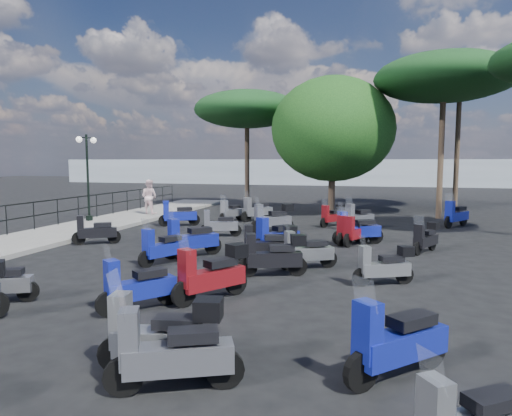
% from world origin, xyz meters
% --- Properties ---
extents(ground, '(120.00, 120.00, 0.00)m').
position_xyz_m(ground, '(0.00, 0.00, 0.00)').
color(ground, black).
rests_on(ground, ground).
extents(sidewalk, '(3.00, 30.00, 0.15)m').
position_xyz_m(sidewalk, '(-6.50, 3.00, 0.07)').
color(sidewalk, slate).
rests_on(sidewalk, ground).
extents(railing, '(0.04, 26.04, 1.10)m').
position_xyz_m(railing, '(-7.80, 2.80, 0.90)').
color(railing, black).
rests_on(railing, sidewalk).
extents(lamp_post_2, '(0.39, 1.13, 3.86)m').
position_xyz_m(lamp_post_2, '(-7.41, 6.45, 2.35)').
color(lamp_post_2, black).
rests_on(lamp_post_2, sidewalk).
extents(pedestrian_far, '(0.93, 0.77, 1.75)m').
position_xyz_m(pedestrian_far, '(-6.03, 9.49, 1.02)').
color(pedestrian_far, beige).
rests_on(pedestrian_far, sidewalk).
extents(scooter_3, '(1.42, 0.95, 1.28)m').
position_xyz_m(scooter_3, '(-4.06, 2.05, 0.44)').
color(scooter_3, black).
rests_on(scooter_3, ground).
extents(scooter_4, '(1.65, 1.01, 1.44)m').
position_xyz_m(scooter_4, '(-3.19, 6.80, 0.50)').
color(scooter_4, black).
rests_on(scooter_4, ground).
extents(scooter_5, '(0.81, 1.56, 1.31)m').
position_xyz_m(scooter_5, '(-1.44, 8.84, 0.45)').
color(scooter_5, black).
rests_on(scooter_5, ground).
extents(scooter_8, '(0.90, 1.52, 1.32)m').
position_xyz_m(scooter_8, '(-0.43, -0.11, 0.46)').
color(scooter_8, black).
rests_on(scooter_8, ground).
extents(scooter_9, '(1.38, 1.44, 1.49)m').
position_xyz_m(scooter_9, '(-0.08, 1.01, 0.52)').
color(scooter_9, black).
rests_on(scooter_9, ground).
extents(scooter_10, '(1.55, 1.32, 1.48)m').
position_xyz_m(scooter_10, '(1.21, 6.09, 0.56)').
color(scooter_10, black).
rests_on(scooter_10, ground).
extents(scooter_11, '(1.25, 1.48, 1.45)m').
position_xyz_m(scooter_11, '(-0.31, 9.30, 0.50)').
color(scooter_11, black).
rests_on(scooter_11, ground).
extents(scooter_12, '(1.74, 0.62, 1.39)m').
position_xyz_m(scooter_12, '(2.56, -6.02, 0.52)').
color(scooter_12, black).
rests_on(scooter_12, ground).
extents(scooter_13, '(1.18, 1.59, 1.45)m').
position_xyz_m(scooter_13, '(2.03, -2.80, 0.55)').
color(scooter_13, black).
rests_on(scooter_13, ground).
extents(scooter_14, '(1.12, 1.38, 1.33)m').
position_xyz_m(scooter_14, '(0.90, -3.80, 0.46)').
color(scooter_14, black).
rests_on(scooter_14, ground).
extents(scooter_15, '(1.25, 1.49, 1.46)m').
position_xyz_m(scooter_15, '(2.22, 2.25, 0.51)').
color(scooter_15, black).
rests_on(scooter_15, ground).
extents(scooter_16, '(1.56, 0.70, 1.27)m').
position_xyz_m(scooter_16, '(-0.52, 4.71, 0.44)').
color(scooter_16, black).
rests_on(scooter_16, ground).
extents(scooter_17, '(0.97, 1.35, 1.22)m').
position_xyz_m(scooter_17, '(3.33, 8.51, 0.46)').
color(scooter_17, black).
rests_on(scooter_17, ground).
extents(scooter_18, '(1.61, 0.90, 1.37)m').
position_xyz_m(scooter_18, '(2.88, -6.43, 0.48)').
color(scooter_18, black).
rests_on(scooter_18, ground).
extents(scooter_20, '(1.66, 0.82, 1.37)m').
position_xyz_m(scooter_20, '(2.80, -0.58, 0.52)').
color(scooter_20, black).
rests_on(scooter_20, ground).
extents(scooter_21, '(1.48, 0.93, 1.30)m').
position_xyz_m(scooter_21, '(3.46, 0.42, 0.45)').
color(scooter_21, black).
rests_on(scooter_21, ground).
extents(scooter_22, '(1.68, 1.02, 1.47)m').
position_xyz_m(scooter_22, '(4.56, 4.36, 0.51)').
color(scooter_22, black).
rests_on(scooter_22, ground).
extents(scooter_23, '(1.21, 1.43, 1.40)m').
position_xyz_m(scooter_23, '(4.45, 7.83, 0.49)').
color(scooter_23, black).
rests_on(scooter_23, ground).
extents(scooter_25, '(1.34, 1.37, 1.44)m').
position_xyz_m(scooter_25, '(5.55, -5.36, 0.50)').
color(scooter_25, black).
rests_on(scooter_25, ground).
extents(scooter_26, '(1.38, 0.82, 1.18)m').
position_xyz_m(scooter_26, '(5.43, -0.67, 0.44)').
color(scooter_26, black).
rests_on(scooter_26, ground).
extents(scooter_27, '(0.88, 1.38, 1.20)m').
position_xyz_m(scooter_27, '(6.69, 3.49, 0.45)').
color(scooter_27, black).
rests_on(scooter_27, ground).
extents(scooter_28, '(0.87, 1.54, 1.31)m').
position_xyz_m(scooter_28, '(4.30, 4.42, 0.46)').
color(scooter_28, black).
rests_on(scooter_28, ground).
extents(scooter_29, '(1.17, 1.60, 1.49)m').
position_xyz_m(scooter_29, '(8.46, 9.69, 0.52)').
color(scooter_29, black).
rests_on(scooter_29, ground).
extents(scooter_30, '(1.66, 0.82, 1.37)m').
position_xyz_m(scooter_30, '(2.32, 0.85, 0.52)').
color(scooter_30, black).
rests_on(scooter_30, ground).
extents(scooter_31, '(0.87, 1.54, 1.31)m').
position_xyz_m(scooter_31, '(4.54, 4.26, 0.46)').
color(scooter_31, black).
rests_on(scooter_31, ground).
extents(broadleaf_tree, '(6.45, 6.45, 7.23)m').
position_xyz_m(broadleaf_tree, '(2.80, 13.06, 4.48)').
color(broadleaf_tree, '#38281E').
rests_on(broadleaf_tree, ground).
extents(pine_0, '(6.64, 6.64, 7.98)m').
position_xyz_m(pine_0, '(8.11, 12.71, 6.80)').
color(pine_0, '#38281E').
rests_on(pine_0, ground).
extents(pine_1, '(6.06, 6.06, 8.43)m').
position_xyz_m(pine_1, '(9.46, 17.00, 7.34)').
color(pine_1, '#38281E').
rests_on(pine_1, ground).
extents(pine_2, '(6.34, 6.34, 7.02)m').
position_xyz_m(pine_2, '(-2.56, 15.32, 5.89)').
color(pine_2, '#38281E').
rests_on(pine_2, ground).
extents(distant_hills, '(70.00, 8.00, 3.00)m').
position_xyz_m(distant_hills, '(0.00, 45.00, 1.50)').
color(distant_hills, gray).
rests_on(distant_hills, ground).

